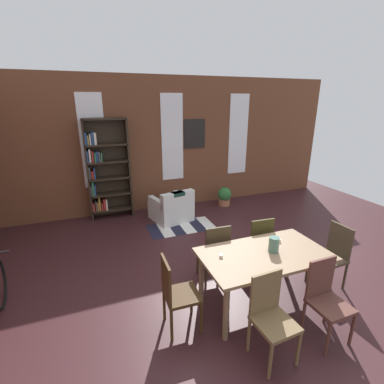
{
  "coord_description": "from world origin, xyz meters",
  "views": [
    {
      "loc": [
        -1.99,
        -2.91,
        2.64
      ],
      "look_at": [
        -0.28,
        1.61,
        1.05
      ],
      "focal_mm": 25.95,
      "sensor_mm": 36.0,
      "label": 1
    }
  ],
  "objects_px": {
    "dining_chair_far_left": "(215,251)",
    "armchair_white": "(172,208)",
    "dining_chair_head_right": "(332,254)",
    "dining_chair_head_left": "(176,292)",
    "dining_chair_near_left": "(271,314)",
    "vase_on_table": "(274,245)",
    "bookshelf_tall": "(105,169)",
    "dining_chair_near_right": "(326,297)",
    "dining_chair_far_right": "(257,242)",
    "dining_table": "(264,260)",
    "potted_plant_by_shelf": "(224,196)"
  },
  "relations": [
    {
      "from": "dining_chair_far_left",
      "to": "armchair_white",
      "type": "relative_size",
      "value": 0.98
    },
    {
      "from": "dining_chair_head_right",
      "to": "dining_chair_head_left",
      "type": "relative_size",
      "value": 1.0
    },
    {
      "from": "dining_chair_near_left",
      "to": "dining_chair_far_left",
      "type": "height_order",
      "value": "same"
    },
    {
      "from": "vase_on_table",
      "to": "dining_chair_far_left",
      "type": "xyz_separation_m",
      "value": [
        -0.51,
        0.69,
        -0.37
      ]
    },
    {
      "from": "armchair_white",
      "to": "bookshelf_tall",
      "type": "bearing_deg",
      "value": 152.1
    },
    {
      "from": "dining_chair_near_right",
      "to": "dining_chair_head_right",
      "type": "distance_m",
      "value": 1.08
    },
    {
      "from": "dining_chair_near_left",
      "to": "dining_chair_far_right",
      "type": "relative_size",
      "value": 1.0
    },
    {
      "from": "dining_table",
      "to": "dining_chair_head_right",
      "type": "xyz_separation_m",
      "value": [
        1.2,
        0.0,
        -0.17
      ]
    },
    {
      "from": "dining_table",
      "to": "dining_chair_head_left",
      "type": "height_order",
      "value": "dining_chair_head_left"
    },
    {
      "from": "dining_chair_near_left",
      "to": "dining_chair_far_left",
      "type": "distance_m",
      "value": 1.38
    },
    {
      "from": "dining_chair_near_right",
      "to": "dining_chair_far_left",
      "type": "distance_m",
      "value": 1.57
    },
    {
      "from": "dining_chair_head_left",
      "to": "dining_chair_head_right",
      "type": "bearing_deg",
      "value": 0.03
    },
    {
      "from": "dining_chair_far_right",
      "to": "armchair_white",
      "type": "bearing_deg",
      "value": 105.38
    },
    {
      "from": "dining_table",
      "to": "dining_chair_near_left",
      "type": "xyz_separation_m",
      "value": [
        -0.38,
        -0.69,
        -0.17
      ]
    },
    {
      "from": "dining_table",
      "to": "dining_chair_far_right",
      "type": "bearing_deg",
      "value": 61.94
    },
    {
      "from": "vase_on_table",
      "to": "armchair_white",
      "type": "height_order",
      "value": "vase_on_table"
    },
    {
      "from": "dining_chair_head_right",
      "to": "armchair_white",
      "type": "height_order",
      "value": "dining_chair_head_right"
    },
    {
      "from": "armchair_white",
      "to": "dining_chair_head_right",
      "type": "bearing_deg",
      "value": -64.35
    },
    {
      "from": "dining_chair_near_left",
      "to": "bookshelf_tall",
      "type": "height_order",
      "value": "bookshelf_tall"
    },
    {
      "from": "dining_chair_far_right",
      "to": "bookshelf_tall",
      "type": "xyz_separation_m",
      "value": [
        -2.02,
        3.17,
        0.65
      ]
    },
    {
      "from": "dining_chair_far_left",
      "to": "potted_plant_by_shelf",
      "type": "height_order",
      "value": "dining_chair_far_left"
    },
    {
      "from": "dining_table",
      "to": "vase_on_table",
      "type": "distance_m",
      "value": 0.23
    },
    {
      "from": "dining_chair_head_left",
      "to": "armchair_white",
      "type": "distance_m",
      "value": 3.27
    },
    {
      "from": "vase_on_table",
      "to": "dining_chair_head_left",
      "type": "bearing_deg",
      "value": 179.9
    },
    {
      "from": "dining_chair_far_right",
      "to": "bookshelf_tall",
      "type": "bearing_deg",
      "value": 122.53
    },
    {
      "from": "dining_chair_near_left",
      "to": "armchair_white",
      "type": "bearing_deg",
      "value": 88.97
    },
    {
      "from": "dining_chair_near_right",
      "to": "bookshelf_tall",
      "type": "distance_m",
      "value": 5.01
    },
    {
      "from": "dining_chair_head_left",
      "to": "vase_on_table",
      "type": "bearing_deg",
      "value": -0.1
    },
    {
      "from": "dining_chair_far_left",
      "to": "bookshelf_tall",
      "type": "bearing_deg",
      "value": 111.96
    },
    {
      "from": "dining_chair_near_right",
      "to": "dining_chair_far_left",
      "type": "bearing_deg",
      "value": 118.41
    },
    {
      "from": "dining_chair_head_right",
      "to": "dining_chair_far_left",
      "type": "bearing_deg",
      "value": 156.49
    },
    {
      "from": "dining_chair_near_left",
      "to": "dining_chair_head_left",
      "type": "bearing_deg",
      "value": 139.99
    },
    {
      "from": "dining_chair_far_left",
      "to": "potted_plant_by_shelf",
      "type": "distance_m",
      "value": 3.33
    },
    {
      "from": "dining_chair_head_left",
      "to": "bookshelf_tall",
      "type": "distance_m",
      "value": 3.93
    },
    {
      "from": "bookshelf_tall",
      "to": "vase_on_table",
      "type": "bearing_deg",
      "value": -65.19
    },
    {
      "from": "dining_chair_far_left",
      "to": "dining_chair_near_right",
      "type": "bearing_deg",
      "value": -61.59
    },
    {
      "from": "vase_on_table",
      "to": "dining_chair_head_right",
      "type": "xyz_separation_m",
      "value": [
        1.07,
        0.0,
        -0.37
      ]
    },
    {
      "from": "potted_plant_by_shelf",
      "to": "dining_chair_far_left",
      "type": "bearing_deg",
      "value": -119.75
    },
    {
      "from": "dining_chair_far_left",
      "to": "dining_chair_near_left",
      "type": "bearing_deg",
      "value": -90.05
    },
    {
      "from": "dining_table",
      "to": "dining_chair_near_right",
      "type": "height_order",
      "value": "dining_chair_near_right"
    },
    {
      "from": "dining_chair_far_right",
      "to": "dining_chair_head_left",
      "type": "bearing_deg",
      "value": -156.34
    },
    {
      "from": "dining_chair_near_left",
      "to": "dining_chair_head_left",
      "type": "relative_size",
      "value": 1.0
    },
    {
      "from": "dining_table",
      "to": "potted_plant_by_shelf",
      "type": "relative_size",
      "value": 3.39
    },
    {
      "from": "vase_on_table",
      "to": "dining_chair_far_right",
      "type": "height_order",
      "value": "vase_on_table"
    },
    {
      "from": "dining_chair_head_left",
      "to": "dining_chair_near_right",
      "type": "bearing_deg",
      "value": -23.76
    },
    {
      "from": "dining_chair_far_right",
      "to": "dining_chair_far_left",
      "type": "xyz_separation_m",
      "value": [
        -0.74,
        -0.0,
        0.0
      ]
    },
    {
      "from": "bookshelf_tall",
      "to": "dining_chair_head_right",
      "type": "bearing_deg",
      "value": -53.48
    },
    {
      "from": "dining_chair_head_right",
      "to": "dining_chair_near_right",
      "type": "bearing_deg",
      "value": -140.14
    },
    {
      "from": "dining_table",
      "to": "dining_chair_near_right",
      "type": "bearing_deg",
      "value": -61.74
    },
    {
      "from": "bookshelf_tall",
      "to": "dining_table",
      "type": "bearing_deg",
      "value": -66.8
    }
  ]
}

